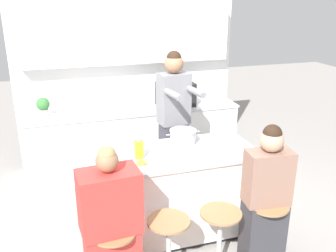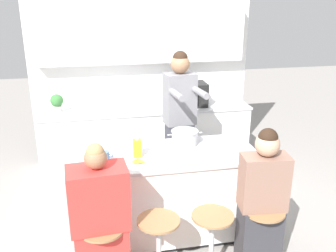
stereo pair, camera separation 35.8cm
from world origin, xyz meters
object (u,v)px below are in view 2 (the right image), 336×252
person_cooking (180,128)px  fruit_bowl (97,167)px  bar_stool_center_right (211,245)px  potted_plant (57,102)px  bar_stool_center_left (159,250)px  person_wrapped_blanket (100,226)px  bar_stool_rightmost (261,239)px  coffee_cup_near (105,156)px  kitchen_island (169,194)px  juice_carton (137,148)px  person_seated_near (261,208)px  microwave (188,95)px  banana_bunch (138,161)px  cooking_pot (185,137)px

person_cooking → fruit_bowl: 1.29m
bar_stool_center_right → potted_plant: size_ratio=2.58×
bar_stool_center_left → person_wrapped_blanket: bearing=178.6°
bar_stool_rightmost → coffee_cup_near: bearing=153.9°
potted_plant → bar_stool_center_right: bearing=-59.0°
kitchen_island → juice_carton: juice_carton is taller
person_seated_near → coffee_cup_near: size_ratio=12.73×
bar_stool_center_right → juice_carton: size_ratio=3.39×
bar_stool_center_right → person_wrapped_blanket: (-0.92, 0.03, 0.29)m
person_wrapped_blanket → microwave: person_wrapped_blanket is taller
person_cooking → banana_bunch: size_ratio=12.90×
bar_stool_rightmost → bar_stool_center_right: bearing=178.8°
person_wrapped_blanket → cooking_pot: 1.28m
bar_stool_rightmost → cooking_pot: (-0.49, 0.89, 0.65)m
coffee_cup_near → potted_plant: 1.77m
bar_stool_center_left → microwave: (0.80, 2.24, 0.71)m
banana_bunch → kitchen_island: bearing=27.5°
person_seated_near → coffee_cup_near: 1.45m
cooking_pot → coffee_cup_near: 0.85m
bar_stool_rightmost → banana_bunch: size_ratio=4.53×
person_cooking → banana_bunch: 1.00m
person_wrapped_blanket → juice_carton: person_wrapped_blanket is taller
person_cooking → person_wrapped_blanket: (-0.94, -1.31, -0.29)m
bar_stool_center_right → bar_stool_rightmost: 0.45m
bar_stool_rightmost → fruit_bowl: size_ratio=3.59×
person_seated_near → fruit_bowl: (-1.37, 0.43, 0.31)m
bar_stool_rightmost → potted_plant: potted_plant is taller
bar_stool_center_left → microwave: 2.49m
person_wrapped_blanket → juice_carton: (0.38, 0.64, 0.37)m
juice_carton → potted_plant: size_ratio=0.76×
fruit_bowl → microwave: size_ratio=0.35×
coffee_cup_near → banana_bunch: size_ratio=0.77×
kitchen_island → cooking_pot: size_ratio=4.74×
coffee_cup_near → microwave: microwave is taller
bar_stool_center_left → fruit_bowl: size_ratio=3.59×
kitchen_island → fruit_bowl: size_ratio=9.76×
bar_stool_center_right → coffee_cup_near: 1.22m
cooking_pot → fruit_bowl: bearing=-154.9°
bar_stool_center_left → cooking_pot: 1.15m
potted_plant → person_wrapped_blanket: bearing=-78.3°
bar_stool_center_left → cooking_pot: cooking_pot is taller
fruit_bowl → coffee_cup_near: size_ratio=1.65×
kitchen_island → microwave: microwave is taller
bar_stool_center_left → coffee_cup_near: size_ratio=5.91×
kitchen_island → person_seated_near: person_seated_near is taller
person_seated_near → banana_bunch: person_seated_near is taller
person_cooking → banana_bunch: bearing=-132.6°
person_wrapped_blanket → kitchen_island: bearing=39.2°
bar_stool_center_right → potted_plant: 2.78m
cooking_pot → banana_bunch: cooking_pot is taller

